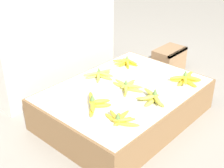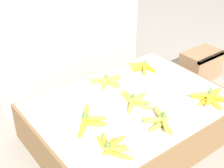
% 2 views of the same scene
% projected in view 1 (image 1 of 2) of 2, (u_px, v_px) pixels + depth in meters
% --- Properties ---
extents(ground_plane, '(10.00, 10.00, 0.00)m').
position_uv_depth(ground_plane, '(124.00, 118.00, 2.31)').
color(ground_plane, gray).
extents(display_platform, '(1.14, 0.83, 0.25)m').
position_uv_depth(display_platform, '(124.00, 103.00, 2.26)').
color(display_platform, olive).
rests_on(display_platform, ground_plane).
extents(back_vendor_table, '(1.13, 0.58, 0.84)m').
position_uv_depth(back_vendor_table, '(44.00, 36.00, 2.65)').
color(back_vendor_table, beige).
rests_on(back_vendor_table, ground_plane).
extents(wooden_crate, '(0.31, 0.20, 0.23)m').
position_uv_depth(wooden_crate, '(169.00, 60.00, 2.97)').
color(wooden_crate, '#997551').
rests_on(wooden_crate, ground_plane).
extents(banana_bunch_front_left, '(0.15, 0.24, 0.09)m').
position_uv_depth(banana_bunch_front_left, '(120.00, 119.00, 1.82)').
color(banana_bunch_front_left, gold).
rests_on(banana_bunch_front_left, display_platform).
extents(banana_bunch_front_midleft, '(0.18, 0.22, 0.10)m').
position_uv_depth(banana_bunch_front_midleft, '(152.00, 98.00, 2.03)').
color(banana_bunch_front_midleft, gold).
rests_on(banana_bunch_front_midleft, display_platform).
extents(banana_bunch_front_midright, '(0.22, 0.21, 0.10)m').
position_uv_depth(banana_bunch_front_midright, '(186.00, 79.00, 2.27)').
color(banana_bunch_front_midright, yellow).
rests_on(banana_bunch_front_midright, display_platform).
extents(banana_bunch_middle_left, '(0.20, 0.20, 0.10)m').
position_uv_depth(banana_bunch_middle_left, '(95.00, 103.00, 1.96)').
color(banana_bunch_middle_left, yellow).
rests_on(banana_bunch_middle_left, display_platform).
extents(banana_bunch_middle_midleft, '(0.22, 0.25, 0.08)m').
position_uv_depth(banana_bunch_middle_midleft, '(127.00, 87.00, 2.17)').
color(banana_bunch_middle_midleft, gold).
rests_on(banana_bunch_middle_midleft, display_platform).
extents(banana_bunch_back_midleft, '(0.22, 0.19, 0.08)m').
position_uv_depth(banana_bunch_back_midleft, '(100.00, 75.00, 2.33)').
color(banana_bunch_back_midleft, '#DBCC4C').
rests_on(banana_bunch_back_midleft, display_platform).
extents(banana_bunch_back_midright, '(0.17, 0.20, 0.08)m').
position_uv_depth(banana_bunch_back_midright, '(126.00, 62.00, 2.54)').
color(banana_bunch_back_midright, yellow).
rests_on(banana_bunch_back_midright, display_platform).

